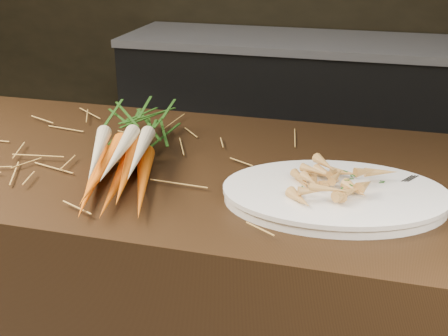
# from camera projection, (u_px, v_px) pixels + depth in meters

# --- Properties ---
(main_counter) EXTENTS (2.40, 0.70, 0.90)m
(main_counter) POSITION_uv_depth(u_px,v_px,m) (75.00, 304.00, 1.51)
(main_counter) COLOR black
(main_counter) RESTS_ON ground
(back_counter) EXTENTS (1.82, 0.62, 0.84)m
(back_counter) POSITION_uv_depth(u_px,v_px,m) (292.00, 114.00, 3.11)
(back_counter) COLOR black
(back_counter) RESTS_ON ground
(straw_bedding) EXTENTS (1.40, 0.60, 0.02)m
(straw_bedding) POSITION_uv_depth(u_px,v_px,m) (54.00, 145.00, 1.32)
(straw_bedding) COLOR #AB7C3D
(straw_bedding) RESTS_ON main_counter
(root_veg_bunch) EXTENTS (0.30, 0.58, 0.10)m
(root_veg_bunch) POSITION_uv_depth(u_px,v_px,m) (130.00, 139.00, 1.24)
(root_veg_bunch) COLOR orange
(root_veg_bunch) RESTS_ON main_counter
(serving_platter) EXTENTS (0.46, 0.35, 0.02)m
(serving_platter) POSITION_uv_depth(u_px,v_px,m) (335.00, 197.00, 1.07)
(serving_platter) COLOR white
(serving_platter) RESTS_ON main_counter
(roasted_veg_heap) EXTENTS (0.23, 0.18, 0.05)m
(roasted_veg_heap) POSITION_uv_depth(u_px,v_px,m) (336.00, 180.00, 1.05)
(roasted_veg_heap) COLOR #A37632
(roasted_veg_heap) RESTS_ON serving_platter
(serving_fork) EXTENTS (0.10, 0.14, 0.00)m
(serving_fork) POSITION_uv_depth(u_px,v_px,m) (418.00, 198.00, 1.03)
(serving_fork) COLOR silver
(serving_fork) RESTS_ON serving_platter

